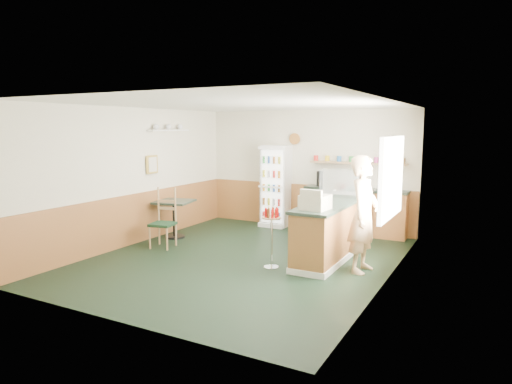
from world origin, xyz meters
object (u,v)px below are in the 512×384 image
Objects in this scene: display_case at (345,183)px; condiment_stand at (272,228)px; drinks_fridge at (275,186)px; cash_register at (315,202)px; cafe_chair at (166,216)px; cafe_table at (174,212)px; shopkeeper at (364,214)px.

display_case reaches higher than condiment_stand.
cash_register is (2.04, -2.76, 0.18)m from drinks_fridge.
cafe_chair reaches higher than condiment_stand.
cafe_chair is (0.29, -0.64, 0.04)m from cafe_table.
condiment_stand is 2.87m from cafe_table.
drinks_fridge is 2.49m from cafe_table.
condiment_stand is 1.17× the size of cafe_table.
display_case is at bearing -29.95° from drinks_fridge.
cafe_chair reaches higher than cafe_table.
cafe_table is at bearing 103.31° from cafe_chair.
cafe_chair is at bearing -65.59° from cafe_table.
shopkeeper is (2.74, -2.44, -0.01)m from drinks_fridge.
cafe_table is at bearing -165.50° from display_case.
cash_register is at bearing -53.60° from drinks_fridge.
condiment_stand is at bearing -17.26° from cafe_chair.
shopkeeper is 1.63× the size of cafe_chair.
shopkeeper is at bearing -7.28° from cafe_chair.
drinks_fridge reaches higher than condiment_stand.
shopkeeper is 1.50m from condiment_stand.
drinks_fridge reaches higher than cafe_table.
cafe_chair is at bearing 97.89° from shopkeeper.
cafe_chair is (-3.81, -0.25, -0.34)m from shopkeeper.
drinks_fridge is at bearing 57.24° from cafe_chair.
display_case is 0.48× the size of shopkeeper.
shopkeeper is at bearing -61.09° from display_case.
cafe_chair is (-3.11, 0.07, -0.53)m from cash_register.
condiment_stand is (1.36, -2.96, -0.27)m from drinks_fridge.
cafe_table is at bearing 88.66° from shopkeeper.
cash_register is at bearing -12.35° from cafe_chair.
display_case is at bearing 69.14° from condiment_stand.
cash_register reaches higher than cafe_chair.
drinks_fridge reaches higher than cash_register.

